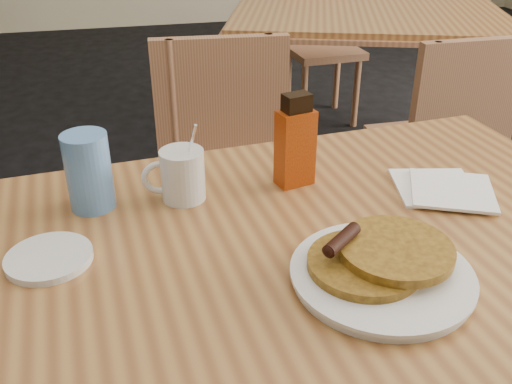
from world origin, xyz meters
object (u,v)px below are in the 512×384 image
at_px(main_table, 311,261).
at_px(chair_neighbor_far, 319,31).
at_px(chair_main_far, 229,165).
at_px(chair_neighbor_near, 446,130).
at_px(pancake_plate, 381,268).
at_px(blue_tumbler, 89,172).
at_px(coffee_mug, 181,174).
at_px(syrup_bottle, 295,143).
at_px(neighbor_table, 369,22).

bearing_deg(main_table, chair_neighbor_far, 70.41).
relative_size(main_table, chair_neighbor_far, 1.54).
distance_m(chair_main_far, chair_neighbor_far, 1.84).
bearing_deg(chair_neighbor_near, pancake_plate, -125.95).
bearing_deg(chair_neighbor_far, blue_tumbler, -122.85).
relative_size(coffee_mug, syrup_bottle, 0.83).
distance_m(neighbor_table, chair_main_far, 1.25).
bearing_deg(neighbor_table, chair_neighbor_far, 88.26).
xyz_separation_m(main_table, chair_main_far, (0.00, 0.76, -0.18)).
height_order(neighbor_table, coffee_mug, coffee_mug).
xyz_separation_m(main_table, coffee_mug, (-0.19, 0.19, 0.09)).
bearing_deg(syrup_bottle, chair_main_far, 78.82).
xyz_separation_m(main_table, neighbor_table, (0.83, 1.68, 0.00)).
height_order(main_table, neighbor_table, same).
height_order(chair_main_far, blue_tumbler, blue_tumbler).
xyz_separation_m(chair_main_far, chair_neighbor_near, (0.81, 0.16, -0.03)).
bearing_deg(coffee_mug, syrup_bottle, -9.94).
bearing_deg(chair_neighbor_near, chair_main_far, -169.16).
bearing_deg(chair_neighbor_near, main_table, -131.82).
bearing_deg(pancake_plate, neighbor_table, 67.05).
bearing_deg(chair_neighbor_near, blue_tumbler, -148.72).
distance_m(main_table, syrup_bottle, 0.24).
bearing_deg(neighbor_table, pancake_plate, -112.95).
bearing_deg(syrup_bottle, main_table, -112.32).
height_order(neighbor_table, blue_tumbler, blue_tumbler).
bearing_deg(syrup_bottle, blue_tumbler, 166.19).
distance_m(chair_neighbor_far, syrup_bottle, 2.35).
xyz_separation_m(syrup_bottle, blue_tumbler, (-0.38, -0.00, -0.01)).
bearing_deg(blue_tumbler, syrup_bottle, 0.27).
distance_m(pancake_plate, syrup_bottle, 0.33).
bearing_deg(neighbor_table, blue_tumbler, -128.68).
relative_size(chair_neighbor_far, chair_neighbor_near, 1.02).
distance_m(pancake_plate, coffee_mug, 0.41).
distance_m(main_table, chair_neighbor_near, 1.24).
bearing_deg(neighbor_table, chair_main_far, -131.92).
relative_size(main_table, coffee_mug, 8.57).
distance_m(main_table, coffee_mug, 0.29).
xyz_separation_m(main_table, pancake_plate, (0.07, -0.12, 0.06)).
height_order(chair_neighbor_far, chair_neighbor_near, chair_neighbor_far).
bearing_deg(chair_main_far, coffee_mug, -104.39).
distance_m(main_table, chair_neighbor_far, 2.54).
bearing_deg(syrup_bottle, neighbor_table, 47.49).
distance_m(neighbor_table, coffee_mug, 1.80).
height_order(chair_main_far, coffee_mug, coffee_mug).
bearing_deg(chair_neighbor_near, neighbor_table, 88.76).
relative_size(chair_neighbor_far, pancake_plate, 3.11).
xyz_separation_m(chair_neighbor_far, blue_tumbler, (-1.20, -2.18, 0.32)).
height_order(neighbor_table, chair_neighbor_far, chair_neighbor_far).
distance_m(main_table, neighbor_table, 1.87).
bearing_deg(coffee_mug, neighbor_table, 43.00).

